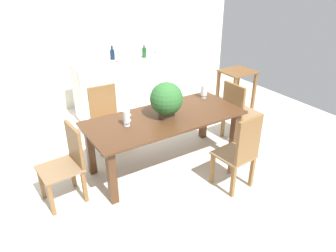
{
  "coord_description": "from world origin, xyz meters",
  "views": [
    {
      "loc": [
        -1.98,
        -3.27,
        2.54
      ],
      "look_at": [
        0.02,
        -0.1,
        0.61
      ],
      "focal_mm": 34.11,
      "sensor_mm": 36.0,
      "label": 1
    }
  ],
  "objects": [
    {
      "name": "wine_bottle_clear",
      "position": [
        0.72,
        1.82,
        1.09
      ],
      "size": [
        0.08,
        0.08,
        0.23
      ],
      "color": "#194C1E",
      "rests_on": "kitchen_counter"
    },
    {
      "name": "dining_table",
      "position": [
        0.0,
        -0.07,
        0.61
      ],
      "size": [
        2.09,
        0.92,
        0.74
      ],
      "color": "#4C2D19",
      "rests_on": "ground"
    },
    {
      "name": "ground_plane",
      "position": [
        0.0,
        0.0,
        0.0
      ],
      "size": [
        7.04,
        7.04,
        0.0
      ],
      "primitive_type": "plane",
      "color": "silver"
    },
    {
      "name": "wine_bottle_dark",
      "position": [
        0.18,
        2.01,
        1.09
      ],
      "size": [
        0.08,
        0.08,
        0.24
      ],
      "color": "#0F1E38",
      "rests_on": "kitchen_counter"
    },
    {
      "name": "crystal_vase_right",
      "position": [
        -0.53,
        -0.03,
        0.85
      ],
      "size": [
        0.09,
        0.09,
        0.2
      ],
      "color": "silver",
      "rests_on": "dining_table"
    },
    {
      "name": "chair_foot_end",
      "position": [
        1.31,
        -0.07,
        0.53
      ],
      "size": [
        0.47,
        0.47,
        0.96
      ],
      "rotation": [
        0.0,
        0.0,
        1.58
      ],
      "color": "brown",
      "rests_on": "ground"
    },
    {
      "name": "chair_head_end",
      "position": [
        -1.32,
        -0.06,
        0.51
      ],
      "size": [
        0.49,
        0.47,
        0.93
      ],
      "rotation": [
        0.0,
        0.0,
        -1.5
      ],
      "color": "brown",
      "rests_on": "ground"
    },
    {
      "name": "chair_far_left",
      "position": [
        -0.46,
        0.87,
        0.52
      ],
      "size": [
        0.47,
        0.45,
        0.94
      ],
      "rotation": [
        0.0,
        0.0,
        -0.05
      ],
      "color": "brown",
      "rests_on": "ground"
    },
    {
      "name": "flower_centerpiece",
      "position": [
        0.01,
        -0.08,
        0.99
      ],
      "size": [
        0.42,
        0.42,
        0.47
      ],
      "color": "#4C3828",
      "rests_on": "dining_table"
    },
    {
      "name": "wine_bottle_green",
      "position": [
        1.06,
        1.91,
        1.09
      ],
      "size": [
        0.08,
        0.08,
        0.24
      ],
      "color": "#B2BFB7",
      "rests_on": "kitchen_counter"
    },
    {
      "name": "wine_bottle_amber",
      "position": [
        0.2,
        1.71,
        1.11
      ],
      "size": [
        0.08,
        0.08,
        0.28
      ],
      "color": "#B2BFB7",
      "rests_on": "kitchen_counter"
    },
    {
      "name": "back_wall",
      "position": [
        0.0,
        2.6,
        1.3
      ],
      "size": [
        6.4,
        0.1,
        2.6
      ],
      "primitive_type": "cube",
      "color": "silver",
      "rests_on": "ground"
    },
    {
      "name": "wine_glass",
      "position": [
        -0.45,
        0.09,
        0.84
      ],
      "size": [
        0.07,
        0.07,
        0.15
      ],
      "color": "silver",
      "rests_on": "dining_table"
    },
    {
      "name": "chair_near_right",
      "position": [
        0.48,
        -1.0,
        0.55
      ],
      "size": [
        0.45,
        0.46,
        1.01
      ],
      "rotation": [
        0.0,
        0.0,
        3.23
      ],
      "color": "brown",
      "rests_on": "ground"
    },
    {
      "name": "side_table",
      "position": [
        2.1,
        0.8,
        0.57
      ],
      "size": [
        0.58,
        0.52,
        0.78
      ],
      "color": "brown",
      "rests_on": "ground"
    },
    {
      "name": "crystal_vase_left",
      "position": [
        0.83,
        0.18,
        0.85
      ],
      "size": [
        0.09,
        0.09,
        0.2
      ],
      "color": "silver",
      "rests_on": "dining_table"
    },
    {
      "name": "kitchen_counter",
      "position": [
        0.38,
        1.85,
        0.5
      ],
      "size": [
        1.91,
        0.54,
        0.99
      ],
      "primitive_type": "cube",
      "color": "silver",
      "rests_on": "ground"
    },
    {
      "name": "crystal_vase_center_near",
      "position": [
        0.23,
        0.25,
        0.85
      ],
      "size": [
        0.09,
        0.09,
        0.18
      ],
      "color": "silver",
      "rests_on": "dining_table"
    }
  ]
}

